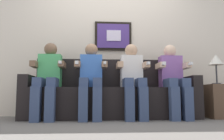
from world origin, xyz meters
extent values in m
plane|color=#66605B|center=(0.00, 0.00, 0.00)|extent=(6.44, 6.44, 0.00)
cube|color=beige|center=(0.00, 0.77, 1.30)|extent=(4.95, 0.05, 2.60)
cube|color=black|center=(0.06, 0.72, 1.35)|extent=(0.63, 0.03, 0.50)
cube|color=#4C337F|center=(0.06, 0.71, 1.35)|extent=(0.55, 0.02, 0.42)
cube|color=silver|center=(0.07, 0.70, 1.35)|extent=(0.24, 0.02, 0.18)
cube|color=black|center=(0.00, 0.29, 0.23)|extent=(2.27, 0.58, 0.45)
cube|color=black|center=(0.00, 0.51, 0.68)|extent=(2.27, 0.14, 0.45)
cube|color=black|center=(-1.21, 0.29, 0.31)|extent=(0.14, 0.58, 0.62)
cube|color=black|center=(1.21, 0.29, 0.31)|extent=(0.14, 0.58, 0.62)
cube|color=#4CB266|center=(-0.90, 0.28, 0.69)|extent=(0.32, 0.20, 0.48)
sphere|color=brown|center=(-0.90, 0.28, 1.02)|extent=(0.19, 0.19, 0.19)
cube|color=#38476B|center=(-0.99, 0.08, 0.51)|extent=(0.12, 0.40, 0.12)
cube|color=#38476B|center=(-0.81, 0.08, 0.51)|extent=(0.12, 0.40, 0.12)
cube|color=#38476B|center=(-0.99, -0.12, 0.23)|extent=(0.12, 0.12, 0.45)
cube|color=#38476B|center=(-0.81, -0.12, 0.23)|extent=(0.12, 0.12, 0.45)
cube|color=brown|center=(-1.09, 0.16, 0.77)|extent=(0.08, 0.28, 0.08)
cube|color=brown|center=(-0.71, 0.16, 0.77)|extent=(0.08, 0.28, 0.08)
cube|color=white|center=(-0.71, 0.00, 0.78)|extent=(0.04, 0.13, 0.04)
cube|color=#3F72CC|center=(-0.30, 0.28, 0.69)|extent=(0.32, 0.20, 0.48)
sphere|color=#9E7556|center=(-0.30, 0.28, 1.02)|extent=(0.19, 0.19, 0.19)
cube|color=#38476B|center=(-0.39, 0.08, 0.51)|extent=(0.12, 0.40, 0.12)
cube|color=#38476B|center=(-0.21, 0.08, 0.51)|extent=(0.12, 0.40, 0.12)
cube|color=#38476B|center=(-0.39, -0.12, 0.23)|extent=(0.12, 0.12, 0.45)
cube|color=#38476B|center=(-0.21, -0.12, 0.23)|extent=(0.12, 0.12, 0.45)
cube|color=#9E7556|center=(-0.49, 0.16, 0.77)|extent=(0.08, 0.28, 0.08)
cube|color=#9E7556|center=(-0.11, 0.16, 0.77)|extent=(0.08, 0.28, 0.08)
cube|color=white|center=(-0.11, 0.00, 0.78)|extent=(0.04, 0.13, 0.04)
cube|color=white|center=(-0.49, 0.00, 0.78)|extent=(0.04, 0.10, 0.04)
cube|color=white|center=(0.30, 0.28, 0.69)|extent=(0.32, 0.20, 0.48)
sphere|color=tan|center=(0.30, 0.28, 1.02)|extent=(0.19, 0.19, 0.19)
cube|color=#38476B|center=(0.21, 0.08, 0.51)|extent=(0.12, 0.40, 0.12)
cube|color=#38476B|center=(0.39, 0.08, 0.51)|extent=(0.12, 0.40, 0.12)
cube|color=#38476B|center=(0.21, -0.12, 0.23)|extent=(0.12, 0.12, 0.45)
cube|color=#38476B|center=(0.39, -0.12, 0.23)|extent=(0.12, 0.12, 0.45)
cube|color=tan|center=(0.11, 0.16, 0.77)|extent=(0.08, 0.28, 0.08)
cube|color=tan|center=(0.49, 0.16, 0.77)|extent=(0.08, 0.28, 0.08)
cube|color=white|center=(0.49, 0.00, 0.78)|extent=(0.04, 0.13, 0.04)
cube|color=#8C59A5|center=(0.90, 0.28, 0.69)|extent=(0.32, 0.20, 0.48)
sphere|color=beige|center=(0.90, 0.28, 1.02)|extent=(0.19, 0.19, 0.19)
cube|color=#38476B|center=(0.81, 0.08, 0.51)|extent=(0.12, 0.40, 0.12)
cube|color=#38476B|center=(0.99, 0.08, 0.51)|extent=(0.12, 0.40, 0.12)
cube|color=#38476B|center=(0.81, -0.12, 0.23)|extent=(0.12, 0.12, 0.45)
cube|color=#38476B|center=(0.99, -0.12, 0.23)|extent=(0.12, 0.12, 0.45)
cube|color=beige|center=(0.71, 0.16, 0.77)|extent=(0.08, 0.28, 0.08)
cube|color=beige|center=(1.09, 0.16, 0.77)|extent=(0.08, 0.28, 0.08)
cube|color=white|center=(1.09, 0.00, 0.78)|extent=(0.04, 0.13, 0.04)
cube|color=white|center=(0.71, 0.00, 0.78)|extent=(0.04, 0.10, 0.04)
cube|color=brown|center=(1.63, 0.22, 0.25)|extent=(0.40, 0.40, 0.50)
cylinder|color=#333338|center=(1.60, 0.22, 0.51)|extent=(0.14, 0.14, 0.02)
cylinder|color=#333338|center=(1.60, 0.22, 0.66)|extent=(0.02, 0.02, 0.28)
cone|color=silver|center=(1.60, 0.22, 0.88)|extent=(0.22, 0.22, 0.16)
cube|color=white|center=(1.64, 0.16, 0.51)|extent=(0.04, 0.13, 0.02)
camera|label=1|loc=(-0.24, -3.11, 0.34)|focal=36.69mm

